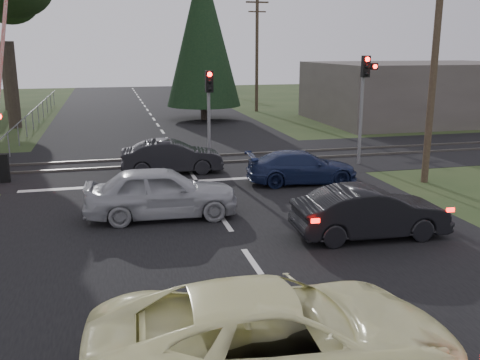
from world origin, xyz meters
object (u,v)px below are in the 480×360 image
object	(u,v)px
dark_hatchback	(370,213)
dark_car_far	(172,157)
utility_pole_mid	(257,51)
silver_car	(162,192)
utility_pole_near	(435,56)
cream_coupe	(277,337)
traffic_signal_center	(209,102)
traffic_signal_right	(365,89)
utility_pole_far	(202,50)
blue_sedan	(302,167)

from	to	relation	value
dark_hatchback	dark_car_far	world-z (taller)	dark_hatchback
utility_pole_mid	silver_car	size ratio (longest dim) A/B	1.96
utility_pole_near	dark_hatchback	size ratio (longest dim) A/B	2.14
cream_coupe	silver_car	xyz separation A→B (m)	(-0.84, 8.79, -0.01)
traffic_signal_center	traffic_signal_right	bearing A→B (deg)	-10.41
traffic_signal_center	silver_car	xyz separation A→B (m)	(-2.75, -6.63, -2.02)
utility_pole_far	blue_sedan	bearing A→B (deg)	-95.53
blue_sedan	utility_pole_mid	bearing A→B (deg)	-6.57
utility_pole_near	traffic_signal_right	bearing A→B (deg)	105.34
utility_pole_far	silver_car	xyz separation A→B (m)	(-10.25, -50.96, -3.94)
cream_coupe	utility_pole_mid	bearing A→B (deg)	-12.15
utility_pole_far	dark_car_far	xyz separation A→B (m)	(-9.24, -45.14, -4.05)
silver_car	blue_sedan	xyz separation A→B (m)	(5.60, 2.96, -0.17)
traffic_signal_center	silver_car	bearing A→B (deg)	-112.50
dark_hatchback	silver_car	distance (m)	6.17
utility_pole_mid	silver_car	world-z (taller)	utility_pole_mid
utility_pole_far	traffic_signal_right	bearing A→B (deg)	-91.20
traffic_signal_center	blue_sedan	world-z (taller)	traffic_signal_center
traffic_signal_center	silver_car	size ratio (longest dim) A/B	0.89
cream_coupe	utility_pole_near	bearing A→B (deg)	-38.20
cream_coupe	dark_hatchback	distance (m)	7.21
cream_coupe	blue_sedan	size ratio (longest dim) A/B	1.35
traffic_signal_right	dark_car_far	distance (m)	8.70
traffic_signal_right	utility_pole_mid	bearing A→B (deg)	87.34
silver_car	dark_car_far	bearing A→B (deg)	-7.00
dark_hatchback	dark_car_far	distance (m)	9.93
utility_pole_mid	blue_sedan	world-z (taller)	utility_pole_mid
utility_pole_far	dark_hatchback	world-z (taller)	utility_pole_far
silver_car	blue_sedan	size ratio (longest dim) A/B	1.09
cream_coupe	dark_car_far	bearing A→B (deg)	2.35
utility_pole_mid	traffic_signal_center	bearing A→B (deg)	-111.21
traffic_signal_right	silver_car	size ratio (longest dim) A/B	1.03
utility_pole_near	blue_sedan	size ratio (longest dim) A/B	2.14
utility_pole_mid	utility_pole_far	world-z (taller)	same
utility_pole_far	utility_pole_mid	bearing A→B (deg)	-90.00
traffic_signal_right	blue_sedan	distance (m)	5.20
utility_pole_far	blue_sedan	distance (m)	48.40
utility_pole_far	dark_car_far	world-z (taller)	utility_pole_far
traffic_signal_center	utility_pole_mid	xyz separation A→B (m)	(7.50, 19.32, 1.92)
utility_pole_near	utility_pole_far	size ratio (longest dim) A/B	1.00
traffic_signal_center	utility_pole_far	world-z (taller)	utility_pole_far
traffic_signal_center	blue_sedan	xyz separation A→B (m)	(2.86, -3.68, -2.19)
utility_pole_near	blue_sedan	distance (m)	6.28
utility_pole_mid	dark_car_far	bearing A→B (deg)	-114.64
dark_hatchback	dark_car_far	xyz separation A→B (m)	(-4.30, 8.94, -0.02)
utility_pole_mid	cream_coupe	xyz separation A→B (m)	(-9.40, -34.74, -3.94)
blue_sedan	cream_coupe	bearing A→B (deg)	162.78
utility_pole_mid	cream_coupe	world-z (taller)	utility_pole_mid
traffic_signal_right	cream_coupe	distance (m)	16.73
traffic_signal_center	dark_car_far	size ratio (longest dim) A/B	1.00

